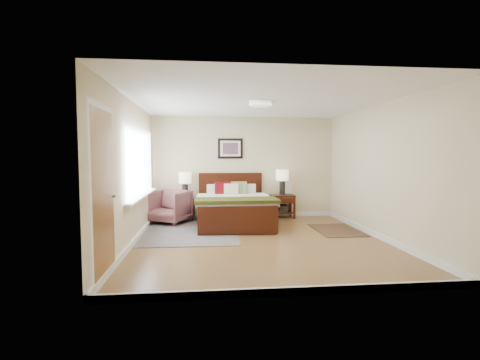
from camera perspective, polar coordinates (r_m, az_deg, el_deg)
The scene contains 18 objects.
floor at distance 6.40m, azimuth 3.30°, elevation -9.94°, with size 5.00×5.00×0.00m, color brown.
back_wall at distance 8.69m, azimuth 0.70°, elevation 2.08°, with size 4.50×0.04×2.50m, color beige.
front_wall at distance 3.78m, azimuth 9.43°, elevation -0.47°, with size 4.50×0.04×2.50m, color beige.
left_wall at distance 6.26m, azimuth -17.43°, elevation 1.15°, with size 0.04×5.00×2.50m, color beige.
right_wall at distance 6.94m, azimuth 22.00°, elevation 1.31°, with size 0.04×5.00×2.50m, color beige.
ceiling at distance 6.28m, azimuth 3.39°, elevation 12.77°, with size 4.50×5.00×0.02m, color white.
window at distance 6.94m, azimuth -15.86°, elevation 2.49°, with size 0.11×2.72×1.32m.
door at distance 4.58m, azimuth -21.51°, elevation -2.17°, with size 0.06×1.00×2.18m.
ceil_fixture at distance 6.28m, azimuth 3.39°, elevation 12.46°, with size 0.44×0.44×0.08m.
bed at distance 7.72m, azimuth -1.04°, elevation -3.69°, with size 1.69×2.04×1.10m.
wall_art at distance 8.63m, azimuth -1.59°, elevation 5.19°, with size 0.62×0.05×0.50m.
nightstand_left at distance 8.47m, azimuth -8.98°, elevation -3.71°, with size 0.45×0.40×0.53m.
nightstand_right at distance 8.69m, azimuth 6.94°, elevation -3.88°, with size 0.58×0.44×0.58m.
lamp_left at distance 8.43m, azimuth -9.02°, elevation -0.09°, with size 0.30×0.30×0.61m.
lamp_right at distance 8.63m, azimuth 6.95°, elevation 0.36°, with size 0.30×0.30×0.61m.
armchair at distance 8.11m, azimuth -11.54°, elevation -4.34°, with size 0.80×0.83×0.75m, color brown.
rug_persian at distance 7.30m, azimuth -8.13°, elevation -8.18°, with size 1.86×2.63×0.01m, color #0D1743.
rug_navy at distance 7.53m, azimuth 15.54°, elevation -7.92°, with size 0.86×1.29×0.01m, color black.
Camera 1 is at (-1.00, -6.13, 1.54)m, focal length 26.00 mm.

